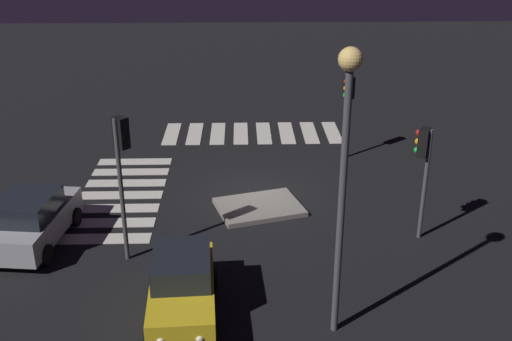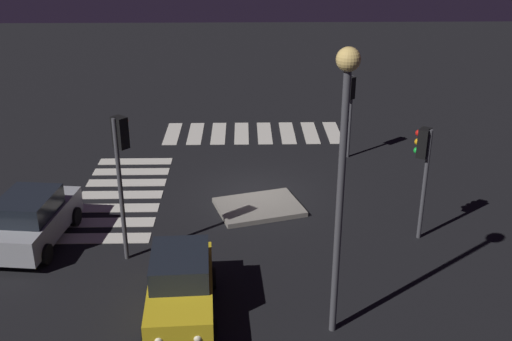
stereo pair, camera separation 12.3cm
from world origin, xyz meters
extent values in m
plane|color=black|center=(0.00, 0.00, 0.00)|extent=(80.00, 80.00, 0.00)
cube|color=gray|center=(-0.08, 1.35, 0.09)|extent=(3.55, 3.04, 0.18)
cube|color=gold|center=(2.21, 7.71, 0.69)|extent=(1.94, 4.09, 0.82)
cube|color=black|center=(2.22, 7.47, 1.43)|extent=(1.68, 2.13, 0.66)
cylinder|color=black|center=(1.30, 8.90, 0.32)|extent=(0.27, 0.66, 0.64)
cylinder|color=black|center=(2.98, 9.00, 0.32)|extent=(0.27, 0.66, 0.64)
cylinder|color=black|center=(1.44, 6.42, 0.32)|extent=(0.27, 0.66, 0.64)
cylinder|color=black|center=(3.12, 6.52, 0.32)|extent=(0.27, 0.66, 0.64)
sphere|color=#F2EABF|center=(1.62, 9.64, 0.69)|extent=(0.21, 0.21, 0.21)
sphere|color=#F2EABF|center=(2.57, 9.69, 0.69)|extent=(0.21, 0.21, 0.21)
cube|color=#9EA0A5|center=(7.45, 3.62, 0.72)|extent=(2.23, 4.32, 0.85)
cube|color=black|center=(7.48, 3.87, 1.49)|extent=(1.85, 2.29, 0.69)
cylinder|color=black|center=(8.18, 2.25, 0.33)|extent=(0.32, 0.69, 0.67)
cylinder|color=black|center=(6.44, 2.44, 0.33)|extent=(0.32, 0.69, 0.67)
cylinder|color=black|center=(6.73, 5.00, 0.33)|extent=(0.32, 0.69, 0.67)
sphere|color=#F2EABF|center=(7.71, 1.55, 0.72)|extent=(0.22, 0.22, 0.22)
sphere|color=#F2EABF|center=(6.74, 1.66, 0.72)|extent=(0.22, 0.22, 0.22)
cylinder|color=#47474C|center=(-5.47, 3.60, 1.94)|extent=(0.14, 0.14, 3.89)
cube|color=black|center=(-5.32, 3.50, 3.41)|extent=(0.51, 0.54, 0.96)
sphere|color=red|center=(-5.16, 3.39, 3.71)|extent=(0.22, 0.22, 0.22)
sphere|color=orange|center=(-5.16, 3.39, 3.41)|extent=(0.22, 0.22, 0.22)
sphere|color=green|center=(-5.16, 3.39, 3.11)|extent=(0.22, 0.22, 0.22)
cylinder|color=#47474C|center=(4.25, 4.73, 2.35)|extent=(0.14, 0.14, 4.71)
cube|color=black|center=(4.13, 4.60, 4.23)|extent=(0.54, 0.53, 0.96)
sphere|color=red|center=(3.99, 4.45, 4.53)|extent=(0.22, 0.22, 0.22)
sphere|color=orange|center=(3.99, 4.45, 4.23)|extent=(0.22, 0.22, 0.22)
sphere|color=green|center=(3.99, 4.45, 3.93)|extent=(0.22, 0.22, 0.22)
cylinder|color=#47474C|center=(-4.23, -3.83, 1.87)|extent=(0.14, 0.14, 3.74)
cube|color=black|center=(-4.10, -3.71, 3.26)|extent=(0.53, 0.54, 0.96)
sphere|color=red|center=(-3.95, -3.58, 3.56)|extent=(0.22, 0.22, 0.22)
sphere|color=orange|center=(-3.95, -3.58, 3.26)|extent=(0.22, 0.22, 0.22)
sphere|color=green|center=(-3.95, -3.58, 2.96)|extent=(0.22, 0.22, 0.22)
cylinder|color=#47474C|center=(-1.85, 8.48, 3.54)|extent=(0.18, 0.18, 7.09)
sphere|color=#F9D172|center=(-1.85, 8.48, 7.27)|extent=(0.56, 0.56, 0.56)
cube|color=silver|center=(-4.02, -7.09, 0.01)|extent=(0.70, 3.20, 0.02)
cube|color=silver|center=(-2.87, -7.09, 0.01)|extent=(0.70, 3.20, 0.02)
cube|color=silver|center=(-1.72, -7.09, 0.01)|extent=(0.70, 3.20, 0.02)
cube|color=silver|center=(-0.57, -7.09, 0.01)|extent=(0.70, 3.20, 0.02)
cube|color=silver|center=(0.58, -7.09, 0.01)|extent=(0.70, 3.20, 0.02)
cube|color=silver|center=(1.73, -7.09, 0.01)|extent=(0.70, 3.20, 0.02)
cube|color=silver|center=(2.88, -7.09, 0.01)|extent=(0.70, 3.20, 0.02)
cube|color=silver|center=(4.02, -7.09, 0.01)|extent=(0.70, 3.20, 0.02)
cube|color=silver|center=(5.28, -3.45, 0.01)|extent=(3.20, 0.70, 0.02)
cube|color=silver|center=(5.28, -2.30, 0.01)|extent=(3.20, 0.70, 0.02)
cube|color=silver|center=(5.28, -1.15, 0.01)|extent=(3.20, 0.70, 0.02)
cube|color=silver|center=(5.28, 0.00, 0.01)|extent=(3.20, 0.70, 0.02)
cube|color=silver|center=(5.28, 1.15, 0.01)|extent=(3.20, 0.70, 0.02)
cube|color=silver|center=(5.28, 2.30, 0.01)|extent=(3.20, 0.70, 0.02)
cube|color=silver|center=(5.28, 3.45, 0.01)|extent=(3.20, 0.70, 0.02)
camera|label=1|loc=(0.58, 21.69, 10.28)|focal=42.76mm
camera|label=2|loc=(0.46, 21.69, 10.28)|focal=42.76mm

